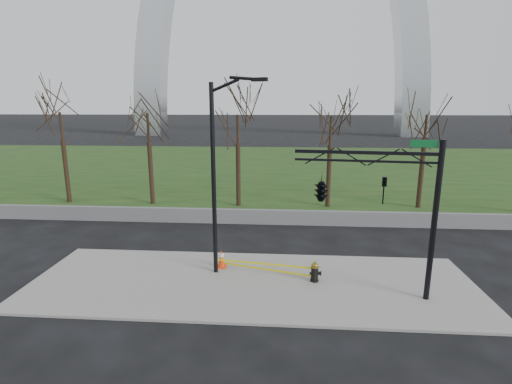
# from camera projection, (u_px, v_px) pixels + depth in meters

# --- Properties ---
(ground) EXTENTS (500.00, 500.00, 0.00)m
(ground) POSITION_uv_depth(u_px,v_px,m) (252.00, 284.00, 15.49)
(ground) COLOR black
(ground) RESTS_ON ground
(sidewalk) EXTENTS (18.00, 6.00, 0.10)m
(sidewalk) POSITION_uv_depth(u_px,v_px,m) (252.00, 283.00, 15.48)
(sidewalk) COLOR gray
(sidewalk) RESTS_ON ground
(grass_strip) EXTENTS (120.00, 40.00, 0.06)m
(grass_strip) POSITION_uv_depth(u_px,v_px,m) (272.00, 166.00, 44.63)
(grass_strip) COLOR #1A3914
(grass_strip) RESTS_ON ground
(guardrail) EXTENTS (60.00, 0.30, 0.90)m
(guardrail) POSITION_uv_depth(u_px,v_px,m) (262.00, 217.00, 23.16)
(guardrail) COLOR #59595B
(guardrail) RESTS_ON ground
(tree_row) EXTENTS (42.13, 4.00, 7.89)m
(tree_row) POSITION_uv_depth(u_px,v_px,m) (238.00, 152.00, 26.39)
(tree_row) COLOR black
(tree_row) RESTS_ON ground
(fire_hydrant) EXTENTS (0.53, 0.35, 0.86)m
(fire_hydrant) POSITION_uv_depth(u_px,v_px,m) (315.00, 272.00, 15.44)
(fire_hydrant) COLOR black
(fire_hydrant) RESTS_ON sidewalk
(traffic_cone) EXTENTS (0.43, 0.43, 0.80)m
(traffic_cone) POSITION_uv_depth(u_px,v_px,m) (221.00, 259.00, 16.78)
(traffic_cone) COLOR #FF3F0D
(traffic_cone) RESTS_ON sidewalk
(street_light) EXTENTS (2.33, 0.87, 8.21)m
(street_light) POSITION_uv_depth(u_px,v_px,m) (218.00, 167.00, 15.29)
(street_light) COLOR black
(street_light) RESTS_ON ground
(traffic_signal_mast) EXTENTS (5.07, 2.53, 6.00)m
(traffic_signal_mast) POSITION_uv_depth(u_px,v_px,m) (343.00, 189.00, 13.82)
(traffic_signal_mast) COLOR black
(traffic_signal_mast) RESTS_ON ground
(caution_tape) EXTENTS (4.18, 1.10, 0.44)m
(caution_tape) POSITION_uv_depth(u_px,v_px,m) (265.00, 267.00, 16.00)
(caution_tape) COLOR yellow
(caution_tape) RESTS_ON ground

